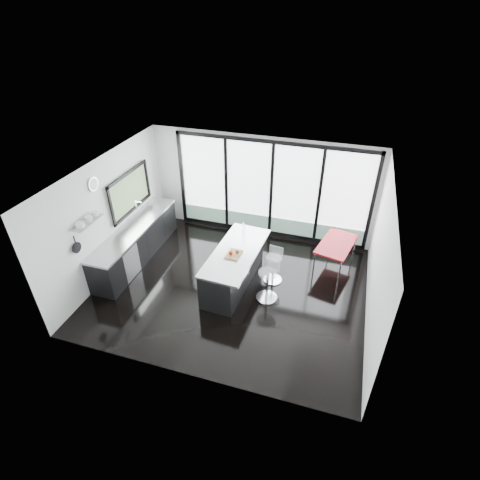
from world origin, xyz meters
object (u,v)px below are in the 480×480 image
(island, at_px, (233,266))
(red_table, at_px, (335,255))
(bar_stool_near, at_px, (267,285))
(bar_stool_far, at_px, (273,269))

(island, bearing_deg, red_table, 31.54)
(bar_stool_near, relative_size, red_table, 0.59)
(island, xyz_separation_m, bar_stool_far, (0.87, 0.35, -0.13))
(island, bearing_deg, bar_stool_near, -19.08)
(bar_stool_near, bearing_deg, red_table, 75.37)
(island, distance_m, bar_stool_near, 0.94)
(bar_stool_far, distance_m, red_table, 1.66)
(bar_stool_near, distance_m, red_table, 2.10)
(bar_stool_near, xyz_separation_m, red_table, (1.31, 1.65, -0.03))
(island, distance_m, bar_stool_far, 0.94)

